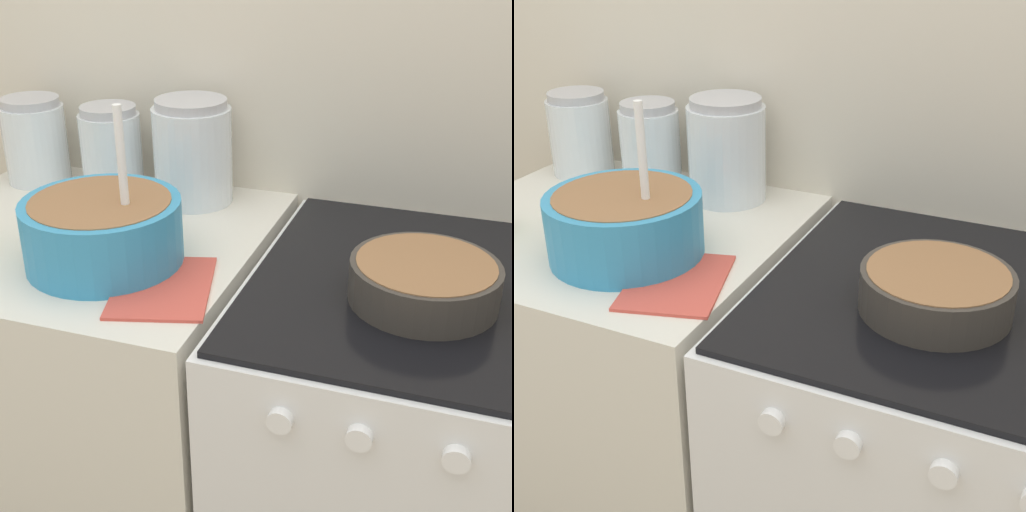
{
  "view_description": "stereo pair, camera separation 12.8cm",
  "coord_description": "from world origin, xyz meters",
  "views": [
    {
      "loc": [
        0.41,
        -0.83,
        1.53
      ],
      "look_at": [
        0.04,
        0.26,
        0.95
      ],
      "focal_mm": 50.0,
      "sensor_mm": 36.0,
      "label": 1
    },
    {
      "loc": [
        0.53,
        -0.78,
        1.53
      ],
      "look_at": [
        0.04,
        0.26,
        0.95
      ],
      "focal_mm": 50.0,
      "sensor_mm": 36.0,
      "label": 2
    }
  ],
  "objects": [
    {
      "name": "storage_jar_middle",
      "position": [
        -0.43,
        0.59,
        0.99
      ],
      "size": [
        0.14,
        0.14,
        0.2
      ],
      "color": "silver",
      "rests_on": "countertop_cabinet"
    },
    {
      "name": "mixing_bowl",
      "position": [
        -0.25,
        0.24,
        0.98
      ],
      "size": [
        0.3,
        0.3,
        0.31
      ],
      "color": "#338CBF",
      "rests_on": "countertop_cabinet"
    },
    {
      "name": "wall_back",
      "position": [
        0.0,
        0.72,
        1.2
      ],
      "size": [
        4.51,
        0.05,
        2.4
      ],
      "color": "beige",
      "rests_on": "ground_plane"
    },
    {
      "name": "recipe_page",
      "position": [
        -0.11,
        0.18,
        0.91
      ],
      "size": [
        0.23,
        0.27,
        0.01
      ],
      "color": "#CC4C3F",
      "rests_on": "countertop_cabinet"
    },
    {
      "name": "countertop_cabinet",
      "position": [
        -0.38,
        0.35,
        0.45
      ],
      "size": [
        0.75,
        0.7,
        0.9
      ],
      "color": "silver",
      "rests_on": "ground_plane"
    },
    {
      "name": "stove",
      "position": [
        0.36,
        0.35,
        0.45
      ],
      "size": [
        0.69,
        0.71,
        0.9
      ],
      "color": "silver",
      "rests_on": "ground_plane"
    },
    {
      "name": "storage_jar_left",
      "position": [
        -0.63,
        0.59,
        0.99
      ],
      "size": [
        0.15,
        0.15,
        0.21
      ],
      "color": "silver",
      "rests_on": "countertop_cabinet"
    },
    {
      "name": "baking_pan",
      "position": [
        0.34,
        0.28,
        0.94
      ],
      "size": [
        0.26,
        0.26,
        0.07
      ],
      "color": "#38332D",
      "rests_on": "stove"
    },
    {
      "name": "storage_jar_right",
      "position": [
        -0.22,
        0.59,
        1.0
      ],
      "size": [
        0.18,
        0.18,
        0.24
      ],
      "color": "silver",
      "rests_on": "countertop_cabinet"
    }
  ]
}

